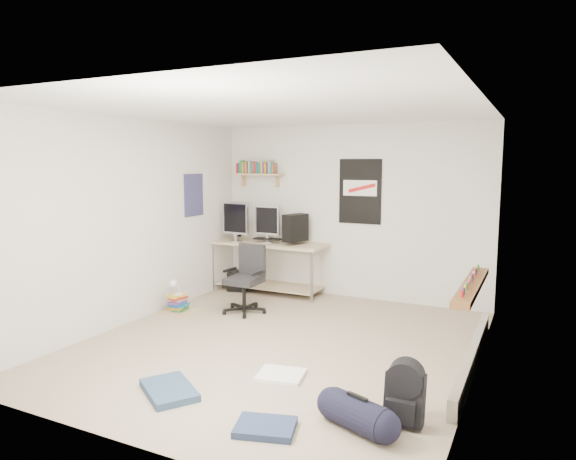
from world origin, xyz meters
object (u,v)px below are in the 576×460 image
at_px(desk, 270,268).
at_px(book_stack, 178,301).
at_px(backpack, 405,398).
at_px(duffel_bag, 357,412).
at_px(office_chair, 244,276).

relative_size(desk, book_stack, 4.26).
xyz_separation_m(desk, book_stack, (-0.57, -1.51, -0.21)).
bearing_deg(book_stack, desk, 69.22).
height_order(backpack, book_stack, backpack).
bearing_deg(book_stack, duffel_bag, -30.87).
bearing_deg(office_chair, backpack, -32.61).
bearing_deg(desk, duffel_bag, -45.16).
bearing_deg(backpack, duffel_bag, -142.70).
height_order(desk, book_stack, desk).
xyz_separation_m(desk, backpack, (2.81, -3.11, -0.16)).
relative_size(desk, duffel_bag, 3.66).
distance_m(office_chair, duffel_bag, 3.22).
distance_m(desk, office_chair, 1.16).
xyz_separation_m(office_chair, duffel_bag, (2.30, -2.22, -0.35)).
height_order(office_chair, backpack, office_chair).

